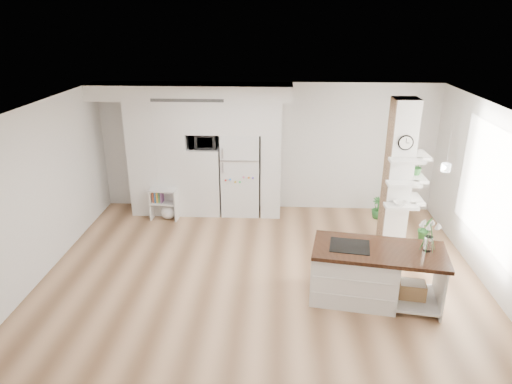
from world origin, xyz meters
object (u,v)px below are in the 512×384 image
floor_plant_a (425,229)px  kitchen_island (362,272)px  refrigerator (241,173)px  bookshelf (166,206)px

floor_plant_a → kitchen_island: bearing=-127.4°
refrigerator → kitchen_island: size_ratio=0.89×
bookshelf → floor_plant_a: bearing=-4.2°
refrigerator → floor_plant_a: (3.52, -1.14, -0.64)m
refrigerator → bookshelf: bearing=-164.2°
kitchen_island → floor_plant_a: kitchen_island is taller
refrigerator → kitchen_island: bearing=-56.8°
kitchen_island → floor_plant_a: 2.47m
kitchen_island → floor_plant_a: (1.50, 1.96, -0.21)m
kitchen_island → bookshelf: bearing=152.1°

